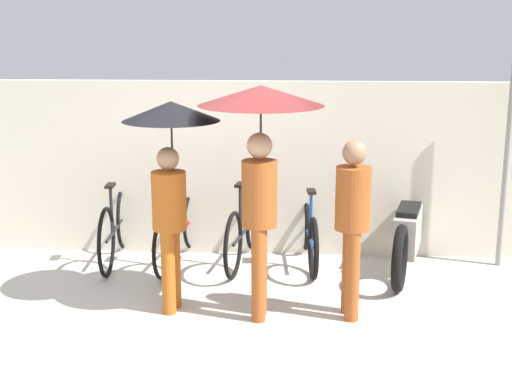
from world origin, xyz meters
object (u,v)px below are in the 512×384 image
parked_bicycle_1 (180,230)px  pedestrian_leading (170,152)px  motorcycle (407,234)px  pedestrian_center (260,132)px  parked_bicycle_2 (244,230)px  pedestrian_trailing (352,216)px  parked_bicycle_0 (116,227)px  parked_bicycle_3 (309,233)px

parked_bicycle_1 → pedestrian_leading: (0.15, -1.28, 1.13)m
motorcycle → pedestrian_center: bearing=144.8°
motorcycle → parked_bicycle_2: bearing=101.1°
parked_bicycle_1 → parked_bicycle_2: parked_bicycle_1 is taller
parked_bicycle_1 → parked_bicycle_2: 0.73m
pedestrian_leading → pedestrian_center: 0.87m
pedestrian_trailing → parked_bicycle_0: bearing=144.3°
parked_bicycle_3 → pedestrian_center: (-0.48, -1.44, 1.37)m
pedestrian_center → pedestrian_trailing: pedestrian_center is taller
pedestrian_leading → motorcycle: size_ratio=0.94×
parked_bicycle_3 → pedestrian_center: size_ratio=0.78×
parked_bicycle_3 → pedestrian_leading: size_ratio=0.84×
parked_bicycle_2 → pedestrian_leading: pedestrian_leading is taller
pedestrian_leading → parked_bicycle_3: bearing=52.3°
parked_bicycle_2 → pedestrian_center: size_ratio=0.82×
parked_bicycle_0 → motorcycle: 3.28m
pedestrian_center → parked_bicycle_3: bearing=73.6°
pedestrian_leading → pedestrian_trailing: 1.76m
pedestrian_trailing → motorcycle: 1.64m
parked_bicycle_2 → pedestrian_trailing: pedestrian_trailing is taller
parked_bicycle_1 → motorcycle: bearing=-83.7°
parked_bicycle_3 → pedestrian_center: bearing=157.2°
parked_bicycle_0 → parked_bicycle_2: 1.47m
parked_bicycle_3 → pedestrian_leading: (-1.31, -1.33, 1.16)m
parked_bicycle_3 → pedestrian_leading: 2.20m
parked_bicycle_3 → pedestrian_trailing: 1.64m
parked_bicycle_0 → motorcycle: (3.28, -0.08, -0.00)m
parked_bicycle_0 → parked_bicycle_1: 0.73m
parked_bicycle_3 → parked_bicycle_2: bearing=86.4°
parked_bicycle_2 → parked_bicycle_3: size_ratio=1.06×
parked_bicycle_3 → parked_bicycle_1: bearing=87.3°
parked_bicycle_1 → parked_bicycle_2: (0.73, 0.03, 0.00)m
parked_bicycle_0 → pedestrian_leading: (0.88, -1.30, 1.11)m
parked_bicycle_1 → pedestrian_leading: bearing=-165.4°
parked_bicycle_0 → pedestrian_leading: 1.92m
parked_bicycle_0 → parked_bicycle_2: size_ratio=1.00×
parked_bicycle_0 → pedestrian_leading: size_ratio=0.89×
parked_bicycle_0 → parked_bicycle_3: 2.20m
parked_bicycle_2 → pedestrian_trailing: 1.92m
parked_bicycle_2 → parked_bicycle_0: bearing=99.6°
pedestrian_leading → motorcycle: pedestrian_leading is taller
parked_bicycle_0 → parked_bicycle_1: size_ratio=0.98×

